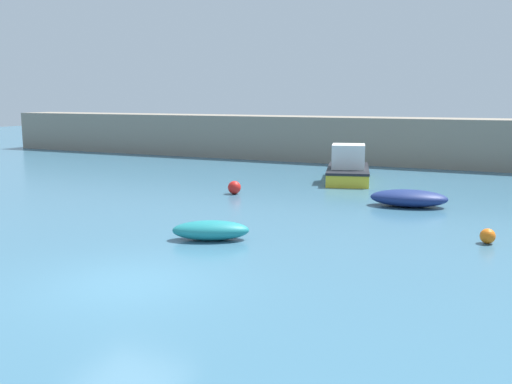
{
  "coord_description": "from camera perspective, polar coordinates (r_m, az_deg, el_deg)",
  "views": [
    {
      "loc": [
        8.0,
        -10.17,
        4.23
      ],
      "look_at": [
        -0.58,
        8.31,
        0.83
      ],
      "focal_mm": 40.0,
      "sensor_mm": 36.0,
      "label": 1
    }
  ],
  "objects": [
    {
      "name": "mooring_buoy_orange",
      "position": [
        17.98,
        22.15,
        -4.11
      ],
      "size": [
        0.45,
        0.45,
        0.45
      ],
      "primitive_type": "sphere",
      "color": "orange",
      "rests_on": "ground_plane"
    },
    {
      "name": "mooring_buoy_red",
      "position": [
        25.14,
        -2.18,
        0.46
      ],
      "size": [
        0.58,
        0.58,
        0.58
      ],
      "primitive_type": "sphere",
      "color": "red",
      "rests_on": "ground_plane"
    },
    {
      "name": "harbor_breakwater",
      "position": [
        37.53,
        12.58,
        5.04
      ],
      "size": [
        59.39,
        3.27,
        2.94
      ],
      "primitive_type": "cube",
      "color": "gray",
      "rests_on": "ground_plane"
    },
    {
      "name": "motorboat_with_cabin",
      "position": [
        29.23,
        9.19,
        2.33
      ],
      "size": [
        3.28,
        5.33,
        1.9
      ],
      "rotation": [
        0.0,
        0.0,
        1.83
      ],
      "color": "yellow",
      "rests_on": "ground_plane"
    },
    {
      "name": "fishing_dinghy_green",
      "position": [
        17.13,
        -4.55,
        -3.84
      ],
      "size": [
        2.49,
        1.87,
        0.58
      ],
      "rotation": [
        0.0,
        0.0,
        3.59
      ],
      "color": "teal",
      "rests_on": "ground_plane"
    },
    {
      "name": "open_tender_yellow",
      "position": [
        23.03,
        15.03,
        -0.6
      ],
      "size": [
        3.16,
        1.97,
        0.66
      ],
      "rotation": [
        0.0,
        0.0,
        0.18
      ],
      "color": "navy",
      "rests_on": "ground_plane"
    },
    {
      "name": "ground_plane",
      "position": [
        13.64,
        -12.77,
        -9.26
      ],
      "size": [
        120.0,
        120.0,
        0.2
      ],
      "primitive_type": "cube",
      "color": "#38667F"
    }
  ]
}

